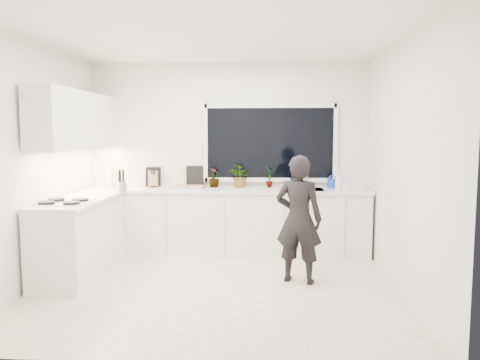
{
  "coord_description": "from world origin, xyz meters",
  "views": [
    {
      "loc": [
        0.57,
        -5.01,
        1.7
      ],
      "look_at": [
        0.25,
        0.4,
        1.15
      ],
      "focal_mm": 35.0,
      "sensor_mm": 36.0,
      "label": 1
    }
  ],
  "objects": [
    {
      "name": "wall_back",
      "position": [
        0.0,
        1.76,
        1.35
      ],
      "size": [
        4.0,
        0.02,
        2.7
      ],
      "primitive_type": "cube",
      "color": "white",
      "rests_on": "ground"
    },
    {
      "name": "watering_can",
      "position": [
        1.48,
        1.61,
        0.98
      ],
      "size": [
        0.17,
        0.17,
        0.13
      ],
      "primitive_type": "cylinder",
      "rotation": [
        0.0,
        0.0,
        -0.25
      ],
      "color": "#1432C2",
      "rests_on": "countertop_back"
    },
    {
      "name": "soap_bottles",
      "position": [
        1.55,
        1.3,
        1.05
      ],
      "size": [
        0.18,
        0.11,
        0.28
      ],
      "color": "#D8BF66",
      "rests_on": "countertop_back"
    },
    {
      "name": "base_cabinets_left",
      "position": [
        -1.67,
        0.35,
        0.44
      ],
      "size": [
        0.58,
        1.6,
        0.88
      ],
      "primitive_type": "cube",
      "color": "white",
      "rests_on": "floor"
    },
    {
      "name": "knife_block",
      "position": [
        -1.08,
        1.59,
        1.03
      ],
      "size": [
        0.15,
        0.13,
        0.22
      ],
      "primitive_type": "cube",
      "rotation": [
        0.0,
        0.0,
        0.31
      ],
      "color": "#966946",
      "rests_on": "countertop_back"
    },
    {
      "name": "ceiling",
      "position": [
        0.0,
        0.0,
        2.71
      ],
      "size": [
        4.0,
        3.5,
        0.02
      ],
      "primitive_type": "cube",
      "color": "white",
      "rests_on": "wall_back"
    },
    {
      "name": "pizza_tray",
      "position": [
        -0.54,
        1.42,
        0.94
      ],
      "size": [
        0.47,
        0.35,
        0.03
      ],
      "primitive_type": "cube",
      "rotation": [
        0.0,
        0.0,
        0.02
      ],
      "color": "silver",
      "rests_on": "countertop_back"
    },
    {
      "name": "faucet",
      "position": [
        1.05,
        1.65,
        1.03
      ],
      "size": [
        0.03,
        0.03,
        0.22
      ],
      "primitive_type": "cylinder",
      "color": "silver",
      "rests_on": "countertop_back"
    },
    {
      "name": "window",
      "position": [
        0.6,
        1.73,
        1.55
      ],
      "size": [
        1.8,
        0.02,
        1.0
      ],
      "primitive_type": "cube",
      "color": "black",
      "rests_on": "wall_back"
    },
    {
      "name": "herb_plants",
      "position": [
        0.33,
        1.61,
        1.08
      ],
      "size": [
        1.38,
        0.39,
        0.33
      ],
      "color": "#26662D",
      "rests_on": "countertop_back"
    },
    {
      "name": "countertop_back",
      "position": [
        0.0,
        1.44,
        0.9
      ],
      "size": [
        3.94,
        0.62,
        0.04
      ],
      "primitive_type": "cube",
      "color": "silver",
      "rests_on": "base_cabinets_back"
    },
    {
      "name": "base_cabinets_back",
      "position": [
        0.0,
        1.45,
        0.44
      ],
      "size": [
        3.92,
        0.58,
        0.88
      ],
      "primitive_type": "cube",
      "color": "white",
      "rests_on": "floor"
    },
    {
      "name": "floor",
      "position": [
        0.0,
        0.0,
        -0.01
      ],
      "size": [
        4.0,
        3.5,
        0.02
      ],
      "primitive_type": "cube",
      "color": "beige",
      "rests_on": "ground"
    },
    {
      "name": "sink",
      "position": [
        1.05,
        1.45,
        0.87
      ],
      "size": [
        0.58,
        0.42,
        0.14
      ],
      "primitive_type": "cube",
      "color": "silver",
      "rests_on": "countertop_back"
    },
    {
      "name": "countertop_left",
      "position": [
        -1.67,
        0.35,
        0.9
      ],
      "size": [
        0.62,
        1.6,
        0.04
      ],
      "primitive_type": "cube",
      "color": "silver",
      "rests_on": "base_cabinets_left"
    },
    {
      "name": "pizza",
      "position": [
        -0.54,
        1.42,
        0.95
      ],
      "size": [
        0.43,
        0.31,
        0.01
      ],
      "primitive_type": "cube",
      "rotation": [
        0.0,
        0.0,
        0.02
      ],
      "color": "red",
      "rests_on": "pizza_tray"
    },
    {
      "name": "stovetop",
      "position": [
        -1.69,
        -0.0,
        0.94
      ],
      "size": [
        0.56,
        0.48,
        0.03
      ],
      "primitive_type": "cube",
      "color": "black",
      "rests_on": "countertop_left"
    },
    {
      "name": "upper_cabinets",
      "position": [
        -1.79,
        0.7,
        1.85
      ],
      "size": [
        0.34,
        2.1,
        0.7
      ],
      "primitive_type": "cube",
      "color": "white",
      "rests_on": "wall_left"
    },
    {
      "name": "picture_frame_small",
      "position": [
        -0.48,
        1.69,
        1.07
      ],
      "size": [
        0.25,
        0.05,
        0.3
      ],
      "primitive_type": "cube",
      "rotation": [
        0.0,
        0.0,
        0.12
      ],
      "color": "black",
      "rests_on": "countertop_back"
    },
    {
      "name": "person",
      "position": [
        0.92,
        0.23,
        0.73
      ],
      "size": [
        0.61,
        0.49,
        1.46
      ],
      "primitive_type": "imported",
      "rotation": [
        0.0,
        0.0,
        2.85
      ],
      "color": "black",
      "rests_on": "floor"
    },
    {
      "name": "wall_left",
      "position": [
        -2.01,
        0.0,
        1.35
      ],
      "size": [
        0.02,
        3.5,
        2.7
      ],
      "primitive_type": "cube",
      "color": "white",
      "rests_on": "ground"
    },
    {
      "name": "picture_frame_large",
      "position": [
        -1.1,
        1.69,
        1.06
      ],
      "size": [
        0.22,
        0.04,
        0.28
      ],
      "primitive_type": "cube",
      "rotation": [
        0.0,
        0.0,
        0.09
      ],
      "color": "black",
      "rests_on": "countertop_back"
    },
    {
      "name": "wall_right",
      "position": [
        2.01,
        0.0,
        1.35
      ],
      "size": [
        0.02,
        3.5,
        2.7
      ],
      "primitive_type": "cube",
      "color": "white",
      "rests_on": "ground"
    },
    {
      "name": "paper_towel_roll",
      "position": [
        -1.69,
        1.55,
        1.05
      ],
      "size": [
        0.11,
        0.11,
        0.26
      ],
      "primitive_type": "cylinder",
      "rotation": [
        0.0,
        0.0,
        0.04
      ],
      "color": "silver",
      "rests_on": "countertop_back"
    },
    {
      "name": "utensil_crock",
      "position": [
        -1.29,
        0.8,
        1.0
      ],
      "size": [
        0.16,
        0.16,
        0.16
      ],
      "primitive_type": "cylinder",
      "rotation": [
        0.0,
        0.0,
        0.28
      ],
      "color": "#AEAEB3",
      "rests_on": "countertop_left"
    }
  ]
}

